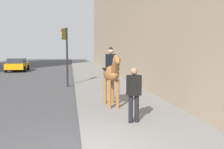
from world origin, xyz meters
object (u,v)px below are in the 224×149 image
(pedestrian_greeting, at_px, (134,91))
(traffic_light_near_curb, at_px, (65,47))
(mounted_horse_near, at_px, (112,73))
(car_near_lane, at_px, (17,64))

(pedestrian_greeting, height_order, traffic_light_near_curb, traffic_light_near_curb)
(pedestrian_greeting, bearing_deg, traffic_light_near_curb, 4.59)
(traffic_light_near_curb, bearing_deg, mounted_horse_near, -163.26)
(car_near_lane, bearing_deg, traffic_light_near_curb, -157.80)
(car_near_lane, relative_size, traffic_light_near_curb, 1.18)
(traffic_light_near_curb, bearing_deg, pedestrian_greeting, -165.60)
(mounted_horse_near, relative_size, car_near_lane, 0.54)
(car_near_lane, height_order, traffic_light_near_curb, traffic_light_near_curb)
(mounted_horse_near, bearing_deg, pedestrian_greeting, 5.05)
(traffic_light_near_curb, bearing_deg, car_near_lane, 23.69)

